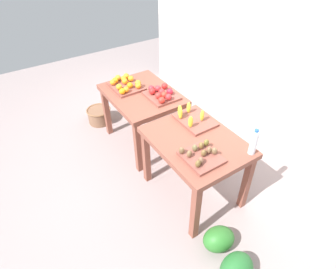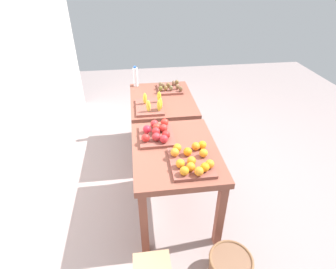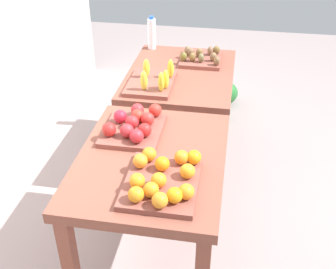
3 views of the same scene
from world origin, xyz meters
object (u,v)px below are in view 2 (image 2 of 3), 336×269
Objects in this scene: display_table_right at (162,106)px; wicker_basket at (230,266)px; water_bottle at (136,77)px; watermelon_pile at (172,111)px; kiwi_bin at (170,88)px; banana_crate at (151,106)px; orange_bin at (192,160)px; display_table_left at (175,159)px; apple_bin at (157,133)px.

display_table_right reaches higher than wicker_basket.
watermelon_pile is at bearing -53.44° from water_bottle.
kiwi_bin is 1.28× the size of water_bottle.
kiwi_bin is (0.50, -0.30, -0.00)m from banana_crate.
banana_crate is (1.09, 0.27, -0.01)m from orange_bin.
water_bottle is at bearing 11.40° from display_table_left.
orange_bin is 1.63× the size of water_bottle.
display_table_right is 1.06m from watermelon_pile.
kiwi_bin is at bearing -5.52° from display_table_left.
display_table_right is 2.03m from wicker_basket.
orange_bin is (-1.36, -0.11, 0.16)m from display_table_right.
water_bottle is at bearing 64.50° from kiwi_bin.
watermelon_pile is (1.76, -0.40, -0.71)m from apple_bin.
wicker_basket is (-1.65, -0.51, -0.71)m from banana_crate.
apple_bin is at bearing 170.56° from display_table_right.
water_bottle is (0.71, 0.15, 0.10)m from banana_crate.
display_table_left is at bearing 24.12° from orange_bin.
kiwi_bin is at bearing -0.91° from orange_bin.
banana_crate is at bearing -168.06° from water_bottle.
orange_bin is (-0.24, -0.11, 0.16)m from display_table_left.
banana_crate is 1.22× the size of kiwi_bin.
orange_bin is at bearing 23.48° from wicker_basket.
display_table_left is at bearing 172.66° from watermelon_pile.
wicker_basket is at bearing -169.66° from display_table_right.
wicker_basket is at bearing -174.17° from kiwi_bin.
orange_bin is 1.27× the size of kiwi_bin.
display_table_left reaches higher than wicker_basket.
watermelon_pile is at bearing 1.93° from wicker_basket.
water_bottle is 2.58m from wicker_basket.
watermelon_pile is (1.99, -0.26, -0.55)m from display_table_left.
watermelon_pile is at bearing -16.44° from display_table_right.
display_table_left is 0.32m from apple_bin.
kiwi_bin is (1.35, -0.13, 0.15)m from display_table_left.
banana_crate reaches higher than apple_bin.
orange_bin is 0.71× the size of watermelon_pile.
apple_bin is 1.13× the size of wicker_basket.
watermelon_pile is at bearing -3.88° from orange_bin.
banana_crate reaches higher than orange_bin.
kiwi_bin reaches higher than display_table_left.
kiwi_bin is (1.59, -0.03, -0.01)m from orange_bin.
display_table_left is at bearing -169.05° from banana_crate.
water_bottle reaches higher than orange_bin.
apple_bin is (0.23, 0.15, 0.16)m from display_table_left.
water_bottle is (0.21, 0.45, 0.10)m from kiwi_bin.
apple_bin is 1.15× the size of kiwi_bin.
display_table_right is 1.62× the size of watermelon_pile.
display_table_right is 0.31m from kiwi_bin.
watermelon_pile is 2.79m from wicker_basket.
orange_bin is 1.59m from kiwi_bin.
display_table_left is at bearing 180.00° from display_table_right.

